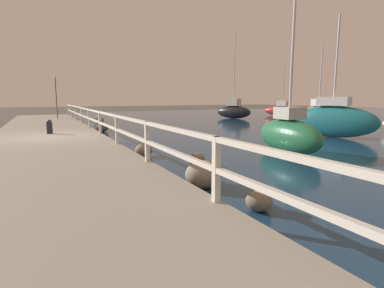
{
  "coord_description": "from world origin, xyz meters",
  "views": [
    {
      "loc": [
        -0.23,
        -13.43,
        1.9
      ],
      "look_at": [
        4.81,
        -3.43,
        0.18
      ],
      "focal_mm": 28.0,
      "sensor_mm": 36.0,
      "label": 1
    }
  ],
  "objects_px": {
    "sailboat_red": "(282,110)",
    "sailboat_green": "(289,134)",
    "sailboat_black": "(234,111)",
    "dock_lamp": "(56,91)",
    "sailboat_orange": "(318,113)",
    "mooring_bollard": "(49,127)",
    "sailboat_teal": "(332,120)"
  },
  "relations": [
    {
      "from": "sailboat_green",
      "to": "sailboat_black",
      "type": "bearing_deg",
      "value": 68.07
    },
    {
      "from": "mooring_bollard",
      "to": "sailboat_orange",
      "type": "relative_size",
      "value": 0.1
    },
    {
      "from": "dock_lamp",
      "to": "sailboat_orange",
      "type": "distance_m",
      "value": 20.48
    },
    {
      "from": "sailboat_red",
      "to": "sailboat_orange",
      "type": "xyz_separation_m",
      "value": [
        -3.66,
        -7.92,
        0.11
      ]
    },
    {
      "from": "dock_lamp",
      "to": "sailboat_teal",
      "type": "relative_size",
      "value": 0.55
    },
    {
      "from": "dock_lamp",
      "to": "sailboat_teal",
      "type": "distance_m",
      "value": 19.17
    },
    {
      "from": "mooring_bollard",
      "to": "dock_lamp",
      "type": "height_order",
      "value": "dock_lamp"
    },
    {
      "from": "sailboat_black",
      "to": "sailboat_teal",
      "type": "distance_m",
      "value": 14.06
    },
    {
      "from": "sailboat_black",
      "to": "sailboat_red",
      "type": "bearing_deg",
      "value": -14.33
    },
    {
      "from": "sailboat_black",
      "to": "sailboat_orange",
      "type": "bearing_deg",
      "value": -86.3
    },
    {
      "from": "sailboat_green",
      "to": "sailboat_orange",
      "type": "bearing_deg",
      "value": 43.75
    },
    {
      "from": "sailboat_orange",
      "to": "sailboat_green",
      "type": "distance_m",
      "value": 15.3
    },
    {
      "from": "dock_lamp",
      "to": "sailboat_orange",
      "type": "height_order",
      "value": "sailboat_orange"
    },
    {
      "from": "sailboat_black",
      "to": "sailboat_teal",
      "type": "height_order",
      "value": "sailboat_black"
    },
    {
      "from": "dock_lamp",
      "to": "sailboat_black",
      "type": "xyz_separation_m",
      "value": [
        15.12,
        -1.62,
        -1.7
      ]
    },
    {
      "from": "sailboat_red",
      "to": "sailboat_green",
      "type": "bearing_deg",
      "value": -151.73
    },
    {
      "from": "sailboat_orange",
      "to": "sailboat_black",
      "type": "bearing_deg",
      "value": 123.24
    },
    {
      "from": "dock_lamp",
      "to": "mooring_bollard",
      "type": "bearing_deg",
      "value": -94.51
    },
    {
      "from": "sailboat_red",
      "to": "sailboat_black",
      "type": "bearing_deg",
      "value": 170.39
    },
    {
      "from": "sailboat_orange",
      "to": "sailboat_teal",
      "type": "distance_m",
      "value": 9.83
    },
    {
      "from": "sailboat_red",
      "to": "dock_lamp",
      "type": "bearing_deg",
      "value": 159.96
    },
    {
      "from": "mooring_bollard",
      "to": "dock_lamp",
      "type": "distance_m",
      "value": 10.82
    },
    {
      "from": "mooring_bollard",
      "to": "sailboat_green",
      "type": "relative_size",
      "value": 0.11
    },
    {
      "from": "sailboat_teal",
      "to": "sailboat_black",
      "type": "bearing_deg",
      "value": 56.33
    },
    {
      "from": "sailboat_orange",
      "to": "sailboat_black",
      "type": "relative_size",
      "value": 0.75
    },
    {
      "from": "mooring_bollard",
      "to": "sailboat_red",
      "type": "xyz_separation_m",
      "value": [
        23.11,
        10.19,
        -0.04
      ]
    },
    {
      "from": "dock_lamp",
      "to": "sailboat_green",
      "type": "bearing_deg",
      "value": -70.03
    },
    {
      "from": "sailboat_red",
      "to": "sailboat_orange",
      "type": "height_order",
      "value": "sailboat_orange"
    },
    {
      "from": "dock_lamp",
      "to": "sailboat_red",
      "type": "relative_size",
      "value": 0.57
    },
    {
      "from": "dock_lamp",
      "to": "sailboat_black",
      "type": "bearing_deg",
      "value": -6.1
    },
    {
      "from": "mooring_bollard",
      "to": "sailboat_teal",
      "type": "bearing_deg",
      "value": -20.27
    },
    {
      "from": "sailboat_black",
      "to": "sailboat_green",
      "type": "bearing_deg",
      "value": -142.3
    }
  ]
}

